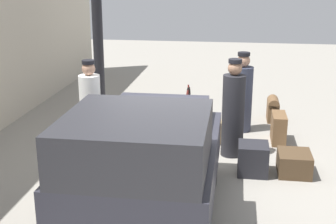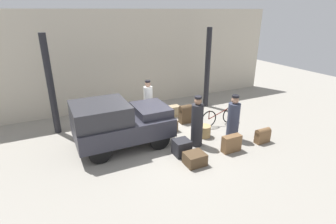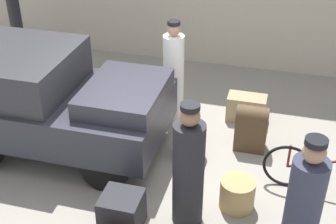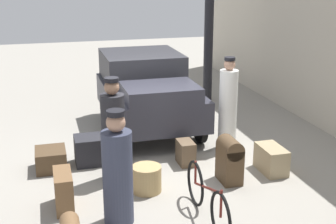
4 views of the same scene
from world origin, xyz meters
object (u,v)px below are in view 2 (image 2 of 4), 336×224
object	(u,v)px
bicycle	(219,117)
wicker_basket	(204,131)
porter_carrying_trunk	(197,123)
trunk_umber_medium	(195,159)
porter_standing_middle	(233,120)
suitcase_tan_flat	(182,147)
suitcase_small_leather	(231,144)
trunk_wicker_pale	(186,113)
porter_lifting_near_truck	(148,105)
truck	(119,122)
trunk_barrel_dark	(263,135)
trunk_large_brown	(172,111)
suitcase_black_upright	(172,126)

from	to	relation	value
bicycle	wicker_basket	world-z (taller)	bicycle
porter_carrying_trunk	trunk_umber_medium	size ratio (longest dim) A/B	2.92
porter_standing_middle	suitcase_tan_flat	world-z (taller)	porter_standing_middle
suitcase_small_leather	trunk_wicker_pale	world-z (taller)	trunk_wicker_pale
bicycle	trunk_umber_medium	world-z (taller)	bicycle
porter_standing_middle	trunk_umber_medium	world-z (taller)	porter_standing_middle
porter_lifting_near_truck	trunk_umber_medium	world-z (taller)	porter_lifting_near_truck
truck	trunk_barrel_dark	xyz separation A→B (m)	(4.64, -2.02, -0.62)
porter_carrying_trunk	trunk_umber_medium	world-z (taller)	porter_carrying_trunk
porter_lifting_near_truck	truck	bearing A→B (deg)	-141.57
trunk_large_brown	trunk_umber_medium	bearing A→B (deg)	-106.81
bicycle	porter_carrying_trunk	world-z (taller)	porter_carrying_trunk
truck	porter_carrying_trunk	xyz separation A→B (m)	(2.43, -1.14, -0.08)
wicker_basket	suitcase_tan_flat	size ratio (longest dim) A/B	0.93
porter_standing_middle	trunk_umber_medium	size ratio (longest dim) A/B	2.73
truck	porter_carrying_trunk	bearing A→B (deg)	-25.07
trunk_umber_medium	trunk_barrel_dark	world-z (taller)	trunk_barrel_dark
wicker_basket	trunk_wicker_pale	xyz separation A→B (m)	(0.01, 1.44, 0.20)
suitcase_tan_flat	trunk_umber_medium	bearing A→B (deg)	-83.20
porter_lifting_near_truck	suitcase_tan_flat	bearing A→B (deg)	-89.25
truck	wicker_basket	bearing A→B (deg)	-13.13
porter_carrying_trunk	suitcase_tan_flat	distance (m)	1.03
porter_lifting_near_truck	porter_standing_middle	bearing A→B (deg)	-48.81
suitcase_tan_flat	porter_standing_middle	bearing A→B (deg)	5.00
trunk_wicker_pale	trunk_large_brown	distance (m)	0.91
porter_carrying_trunk	suitcase_small_leather	xyz separation A→B (m)	(0.81, -0.90, -0.53)
wicker_basket	porter_carrying_trunk	bearing A→B (deg)	-144.70
trunk_umber_medium	trunk_wicker_pale	world-z (taller)	trunk_wicker_pale
truck	suitcase_black_upright	size ratio (longest dim) A/B	7.26
trunk_umber_medium	suitcase_small_leather	bearing A→B (deg)	5.50
trunk_barrel_dark	suitcase_tan_flat	world-z (taller)	trunk_barrel_dark
truck	porter_carrying_trunk	world-z (taller)	porter_carrying_trunk
suitcase_black_upright	trunk_large_brown	size ratio (longest dim) A/B	0.65
trunk_barrel_dark	trunk_large_brown	size ratio (longest dim) A/B	0.81
truck	suitcase_tan_flat	size ratio (longest dim) A/B	6.20
porter_carrying_trunk	trunk_large_brown	xyz separation A→B (m)	(0.44, 2.75, -0.59)
porter_standing_middle	trunk_wicker_pale	world-z (taller)	porter_standing_middle
trunk_large_brown	trunk_barrel_dark	bearing A→B (deg)	-63.99
truck	bicycle	size ratio (longest dim) A/B	1.84
truck	suitcase_black_upright	bearing A→B (deg)	6.29
bicycle	trunk_umber_medium	size ratio (longest dim) A/B	2.86
suitcase_small_leather	trunk_large_brown	bearing A→B (deg)	95.77
suitcase_small_leather	suitcase_tan_flat	world-z (taller)	suitcase_small_leather
truck	suitcase_black_upright	distance (m)	2.26
wicker_basket	trunk_barrel_dark	xyz separation A→B (m)	(1.61, -1.32, 0.07)
bicycle	suitcase_black_upright	bearing A→B (deg)	171.09
bicycle	porter_lifting_near_truck	size ratio (longest dim) A/B	0.94
wicker_basket	trunk_barrel_dark	world-z (taller)	trunk_barrel_dark
porter_standing_middle	trunk_umber_medium	bearing A→B (deg)	-157.56
wicker_basket	suitcase_tan_flat	world-z (taller)	suitcase_tan_flat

